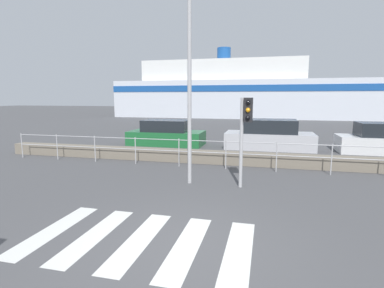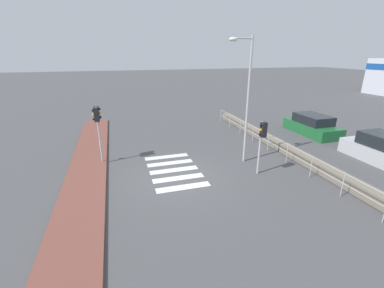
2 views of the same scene
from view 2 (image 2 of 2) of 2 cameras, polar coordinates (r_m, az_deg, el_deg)
ground_plane at (r=12.10m, az=-3.17°, el=-7.37°), size 160.00×160.00×0.00m
sidewalk_brick at (r=11.93m, az=-22.93°, el=-9.13°), size 24.00×1.80×0.12m
crosswalk at (r=12.80m, az=-4.04°, el=-5.79°), size 4.05×2.40×0.01m
seawall at (r=14.94m, az=22.94°, el=-2.57°), size 19.73×0.55×0.48m
harbor_fence at (r=14.26m, az=20.46°, el=-1.28°), size 17.80×0.04×1.06m
traffic_light_near at (r=13.64m, az=-20.28°, el=5.02°), size 0.58×0.41×2.98m
traffic_light_far at (r=12.06m, az=15.25°, el=1.61°), size 0.34×0.32×2.58m
streetlamp at (r=12.97m, az=11.63°, el=12.08°), size 0.32×1.23×6.26m
parked_car_green at (r=20.26m, az=25.13°, el=3.73°), size 4.09×1.89×1.37m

